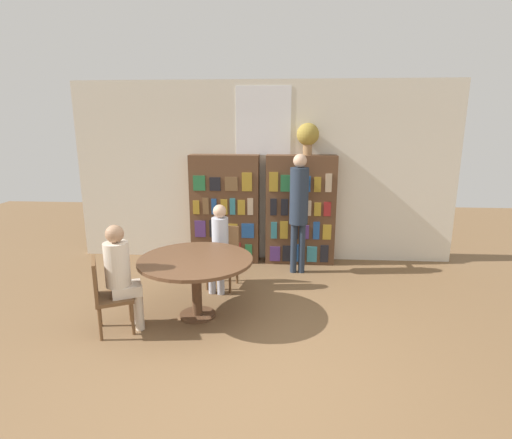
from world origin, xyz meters
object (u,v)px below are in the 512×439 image
Objects in this scene: chair_near_camera at (106,292)px; bookshelf_right at (300,210)px; bookshelf_left at (225,209)px; reading_table at (196,267)px; seated_reader_right at (121,271)px; librarian_standing at (299,202)px; chair_left_side at (224,253)px; seated_reader_left at (219,244)px; flower_vase at (308,135)px.

bookshelf_right is at bearing 112.86° from chair_near_camera.
bookshelf_left reaches higher than chair_near_camera.
reading_table is 0.85m from seated_reader_right.
chair_near_camera is (-0.97, -2.53, -0.42)m from bookshelf_left.
chair_left_side is at bearing -151.89° from librarian_standing.
librarian_standing is at bearing 107.11° from chair_near_camera.
bookshelf_right is 1.46× the size of seated_reader_right.
bookshelf_left is at bearing -75.21° from seated_reader_left.
seated_reader_left is (-0.03, -0.18, 0.20)m from chair_left_side.
librarian_standing is (1.27, 1.59, 0.50)m from reading_table.
bookshelf_left is 1.46× the size of seated_reader_right.
flower_vase reaches higher than chair_near_camera.
bookshelf_right is 3.40m from chair_near_camera.
flower_vase reaches higher than reading_table.
seated_reader_right is (-2.16, -2.46, -1.42)m from flower_vase.
reading_table is 1.03m from chair_near_camera.
chair_left_side is 0.71× the size of seated_reader_left.
chair_near_camera is 3.06m from librarian_standing.
bookshelf_left is 2.59m from seated_reader_right.
seated_reader_left is (1.07, 1.27, 0.20)m from chair_near_camera.
librarian_standing reaches higher than seated_reader_right.
bookshelf_right reaches higher than reading_table.
chair_left_side is 0.70× the size of seated_reader_right.
bookshelf_right reaches higher than chair_left_side.
librarian_standing is at bearing -135.45° from seated_reader_left.
flower_vase reaches higher than bookshelf_right.
chair_near_camera is 0.70× the size of seated_reader_right.
seated_reader_right reaches higher than seated_reader_left.
chair_near_camera is at bearing -131.45° from bookshelf_right.
librarian_standing is (1.09, 0.58, 0.66)m from chair_left_side.
seated_reader_right is at bearing -108.31° from bookshelf_left.
chair_near_camera is at bearing -90.00° from seated_reader_right.
seated_reader_left reaches higher than chair_near_camera.
seated_reader_left is (-1.16, -1.26, -0.22)m from bookshelf_right.
chair_near_camera is 0.71× the size of seated_reader_left.
flower_vase is at bearing 0.19° from bookshelf_left.
flower_vase is 2.29m from seated_reader_left.
bookshelf_right reaches higher than chair_near_camera.
flower_vase is at bearing 56.14° from reading_table.
bookshelf_left is 3.57× the size of flower_vase.
seated_reader_left is at bearing 114.10° from chair_near_camera.
seated_reader_right is at bearing -154.32° from reading_table.
flower_vase is (0.09, 0.00, 1.22)m from bookshelf_right.
flower_vase is 0.58× the size of chair_near_camera.
seated_reader_right is at bearing -136.15° from librarian_standing.
chair_left_side reaches higher than reading_table.
seated_reader_left is at bearing 90.00° from chair_left_side.
reading_table is 1.57× the size of chair_near_camera.
reading_table is 0.73× the size of librarian_standing.
reading_table is at bearing -91.40° from bookshelf_left.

